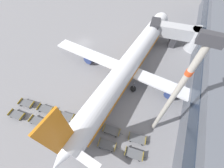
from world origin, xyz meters
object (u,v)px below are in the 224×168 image
at_px(airplane, 129,64).
at_px(baggage_dolly_row_mid_a_col_e, 112,130).
at_px(baggage_dolly_row_near_col_c, 59,128).
at_px(baggage_dolly_row_mid_a_col_b, 45,109).
at_px(baggage_dolly_row_near_col_f, 134,154).
at_px(baggage_dolly_row_mid_a_col_a, 27,103).
at_px(baggage_dolly_row_mid_a_col_c, 66,116).
at_px(baggage_dolly_row_near_col_b, 37,121).
at_px(baggage_dolly_row_mid_a_col_d, 88,124).
at_px(apron_light_mast, 174,96).
at_px(baggage_dolly_row_near_col_a, 17,115).
at_px(baggage_dolly_row_near_col_e, 107,145).
at_px(baggage_dolly_row_near_col_d, 82,137).
at_px(baggage_dolly_row_mid_a_col_f, 137,139).

distance_m(airplane, baggage_dolly_row_mid_a_col_e, 14.91).
bearing_deg(baggage_dolly_row_near_col_c, baggage_dolly_row_mid_a_col_b, 158.38).
relative_size(baggage_dolly_row_near_col_f, baggage_dolly_row_mid_a_col_a, 1.00).
xyz_separation_m(baggage_dolly_row_mid_a_col_c, baggage_dolly_row_mid_a_col_e, (9.21, 1.25, 0.00)).
relative_size(airplane, baggage_dolly_row_near_col_b, 12.78).
relative_size(baggage_dolly_row_near_col_f, baggage_dolly_row_mid_a_col_d, 1.00).
relative_size(airplane, baggage_dolly_row_near_col_f, 12.71).
bearing_deg(apron_light_mast, baggage_dolly_row_mid_a_col_e, -149.29).
bearing_deg(baggage_dolly_row_mid_a_col_a, baggage_dolly_row_mid_a_col_b, 7.77).
xyz_separation_m(baggage_dolly_row_near_col_a, baggage_dolly_row_mid_a_col_a, (-0.23, 2.72, 0.00)).
bearing_deg(baggage_dolly_row_mid_a_col_b, apron_light_mast, 15.43).
height_order(baggage_dolly_row_near_col_e, baggage_dolly_row_mid_a_col_e, same).
relative_size(baggage_dolly_row_near_col_b, baggage_dolly_row_near_col_f, 0.99).
height_order(baggage_dolly_row_near_col_d, baggage_dolly_row_mid_a_col_f, same).
relative_size(baggage_dolly_row_mid_a_col_c, baggage_dolly_row_mid_a_col_e, 1.01).
bearing_deg(baggage_dolly_row_mid_a_col_f, baggage_dolly_row_mid_a_col_a, -172.89).
xyz_separation_m(baggage_dolly_row_mid_a_col_b, baggage_dolly_row_mid_a_col_c, (4.76, 0.46, 0.00)).
height_order(baggage_dolly_row_near_col_d, baggage_dolly_row_mid_a_col_e, same).
distance_m(baggage_dolly_row_mid_a_col_d, apron_light_mast, 16.22).
relative_size(baggage_dolly_row_near_col_b, baggage_dolly_row_mid_a_col_d, 0.99).
distance_m(baggage_dolly_row_mid_a_col_b, baggage_dolly_row_mid_a_col_f, 18.77).
xyz_separation_m(airplane, baggage_dolly_row_mid_a_col_c, (-6.92, -15.65, -3.15)).
distance_m(baggage_dolly_row_near_col_a, baggage_dolly_row_mid_a_col_c, 9.75).
bearing_deg(baggage_dolly_row_mid_a_col_a, baggage_dolly_row_mid_a_col_f, 7.11).
relative_size(baggage_dolly_row_near_col_e, baggage_dolly_row_mid_a_col_b, 1.00).
bearing_deg(apron_light_mast, baggage_dolly_row_near_col_d, -146.94).
xyz_separation_m(baggage_dolly_row_near_col_e, baggage_dolly_row_mid_a_col_c, (-9.55, 1.32, 0.00)).
bearing_deg(baggage_dolly_row_near_col_e, baggage_dolly_row_near_col_d, -172.00).
bearing_deg(baggage_dolly_row_mid_a_col_e, baggage_dolly_row_mid_a_col_c, -172.24).
height_order(baggage_dolly_row_near_col_a, apron_light_mast, apron_light_mast).
xyz_separation_m(baggage_dolly_row_mid_a_col_d, baggage_dolly_row_mid_a_col_e, (4.66, 0.73, 0.00)).
bearing_deg(baggage_dolly_row_mid_a_col_b, baggage_dolly_row_near_col_c, -21.62).
bearing_deg(baggage_dolly_row_mid_a_col_e, baggage_dolly_row_near_col_a, -164.53).
relative_size(baggage_dolly_row_near_col_d, apron_light_mast, 0.19).
distance_m(baggage_dolly_row_near_col_c, baggage_dolly_row_mid_a_col_e, 9.65).
bearing_deg(baggage_dolly_row_near_col_e, apron_light_mast, 45.79).
distance_m(baggage_dolly_row_near_col_e, baggage_dolly_row_mid_a_col_d, 5.34).
xyz_separation_m(airplane, baggage_dolly_row_near_col_d, (-2.10, -17.64, -3.15)).
height_order(baggage_dolly_row_near_col_d, baggage_dolly_row_mid_a_col_a, same).
bearing_deg(baggage_dolly_row_near_col_c, baggage_dolly_row_mid_a_col_a, 171.64).
distance_m(baggage_dolly_row_near_col_d, baggage_dolly_row_mid_a_col_f, 9.82).
height_order(baggage_dolly_row_mid_a_col_e, apron_light_mast, apron_light_mast).
xyz_separation_m(airplane, baggage_dolly_row_mid_a_col_d, (-2.37, -15.12, -3.15)).
relative_size(baggage_dolly_row_near_col_b, baggage_dolly_row_near_col_d, 1.00).
bearing_deg(baggage_dolly_row_mid_a_col_e, baggage_dolly_row_near_col_d, -143.56).
height_order(baggage_dolly_row_near_col_d, baggage_dolly_row_mid_a_col_b, same).
relative_size(baggage_dolly_row_near_col_c, baggage_dolly_row_near_col_f, 1.00).
xyz_separation_m(baggage_dolly_row_near_col_e, apron_light_mast, (6.41, 6.59, 10.50)).
height_order(baggage_dolly_row_near_col_a, baggage_dolly_row_mid_a_col_d, same).
bearing_deg(apron_light_mast, baggage_dolly_row_mid_a_col_a, -165.89).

